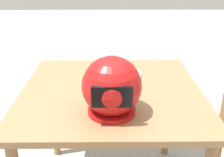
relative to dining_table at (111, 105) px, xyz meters
The scene contains 4 objects.
dining_table is the anchor object (origin of this frame).
pizza_plate 0.22m from the dining_table, 92.64° to the right, with size 0.34×0.34×0.01m, color white.
pizza 0.23m from the dining_table, 93.47° to the right, with size 0.29×0.29×0.06m.
motorcycle_helmet 0.33m from the dining_table, 89.82° to the left, with size 0.26×0.26×0.26m.
Camera 1 is at (0.01, 1.31, 1.37)m, focal length 43.90 mm.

